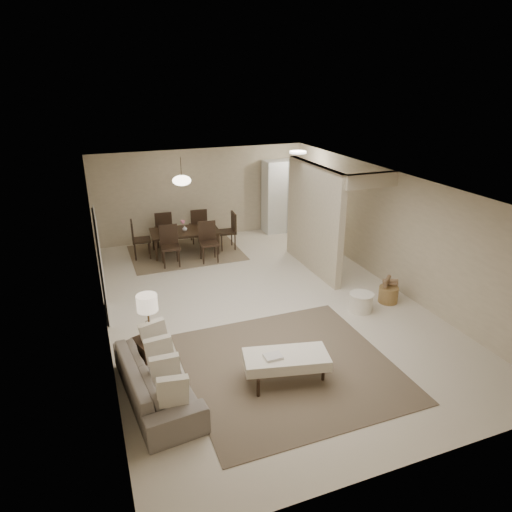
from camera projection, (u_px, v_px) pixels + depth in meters
name	position (u px, v px, depth m)	size (l,w,h in m)	color
floor	(261.00, 303.00, 9.31)	(9.00, 9.00, 0.00)	beige
ceiling	(261.00, 182.00, 8.39)	(9.00, 9.00, 0.00)	white
back_wall	(202.00, 194.00, 12.76)	(6.00, 6.00, 0.00)	tan
left_wall	(99.00, 268.00, 7.86)	(9.00, 9.00, 0.00)	tan
right_wall	(390.00, 229.00, 9.84)	(9.00, 9.00, 0.00)	tan
partition	(314.00, 219.00, 10.53)	(0.15, 2.50, 2.50)	tan
doorway	(101.00, 267.00, 8.47)	(0.04, 0.90, 2.04)	black
pantry_cabinet	(284.00, 196.00, 13.31)	(1.20, 0.55, 2.10)	white
flush_light	(298.00, 152.00, 11.94)	(0.44, 0.44, 0.05)	white
living_rug	(289.00, 366.00, 7.29)	(3.20, 3.20, 0.01)	brown
sofa	(157.00, 379.00, 6.49)	(0.82, 2.09, 0.61)	gray
ottoman_bench	(286.00, 360.00, 6.84)	(1.36, 0.84, 0.45)	silver
side_table	(152.00, 353.00, 7.21)	(0.46, 0.46, 0.51)	black
table_lamp	(147.00, 307.00, 6.91)	(0.32, 0.32, 0.76)	#42311C
round_pouf	(361.00, 302.00, 8.96)	(0.47, 0.47, 0.36)	silver
wicker_basket	(388.00, 295.00, 9.31)	(0.39, 0.39, 0.33)	olive
dining_rug	(186.00, 253.00, 11.95)	(2.80, 2.10, 0.01)	#746348
dining_table	(185.00, 242.00, 11.83)	(1.73, 0.97, 0.61)	black
dining_chairs	(185.00, 235.00, 11.76)	(2.67, 2.00, 0.99)	black
vase	(185.00, 228.00, 11.70)	(0.13, 0.13, 0.14)	white
yellow_mat	(310.00, 248.00, 12.25)	(0.81, 0.50, 0.01)	yellow
pendant_light	(182.00, 180.00, 11.24)	(0.46, 0.46, 0.71)	#42311C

